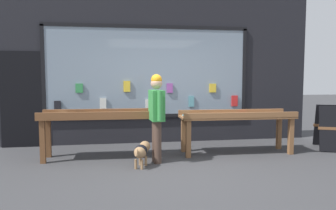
# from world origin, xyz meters

# --- Properties ---
(ground_plane) EXTENTS (40.00, 40.00, 0.00)m
(ground_plane) POSITION_xyz_m (0.00, 0.00, 0.00)
(ground_plane) COLOR #38383A
(shopfront_facade) EXTENTS (7.19, 0.29, 3.47)m
(shopfront_facade) POSITION_xyz_m (-0.06, 2.39, 1.72)
(shopfront_facade) COLOR black
(shopfront_facade) RESTS_ON ground_plane
(display_table_left) EXTENTS (2.30, 0.68, 0.92)m
(display_table_left) POSITION_xyz_m (-1.33, 0.98, 0.73)
(display_table_left) COLOR brown
(display_table_left) RESTS_ON ground_plane
(display_table_right) EXTENTS (2.30, 0.73, 0.86)m
(display_table_right) POSITION_xyz_m (1.33, 0.98, 0.68)
(display_table_right) COLOR brown
(display_table_right) RESTS_ON ground_plane
(person_browsing) EXTENTS (0.26, 0.64, 1.59)m
(person_browsing) POSITION_xyz_m (-0.36, 0.52, 0.92)
(person_browsing) COLOR #4C382D
(person_browsing) RESTS_ON ground_plane
(small_dog) EXTENTS (0.36, 0.59, 0.41)m
(small_dog) POSITION_xyz_m (-0.65, 0.27, 0.28)
(small_dog) COLOR #99724C
(small_dog) RESTS_ON ground_plane
(sandwich_board_sign) EXTENTS (0.74, 0.88, 0.93)m
(sandwich_board_sign) POSITION_xyz_m (3.43, 1.01, 0.48)
(sandwich_board_sign) COLOR black
(sandwich_board_sign) RESTS_ON ground_plane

